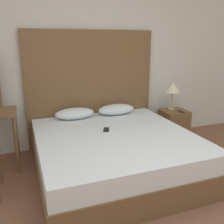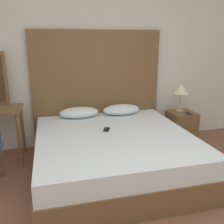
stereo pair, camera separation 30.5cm
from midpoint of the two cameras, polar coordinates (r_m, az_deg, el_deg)
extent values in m
cube|color=silver|center=(3.90, -0.33, 12.33)|extent=(10.00, 0.06, 2.70)
cube|color=brown|center=(3.19, 3.23, -11.12)|extent=(1.88, 1.94, 0.29)
cube|color=silver|center=(3.08, 3.31, -6.92)|extent=(1.84, 1.90, 0.22)
cube|color=brown|center=(3.87, -1.07, 5.24)|extent=(1.97, 0.05, 1.76)
ellipsoid|color=silver|center=(3.67, -5.17, -0.14)|extent=(0.57, 0.29, 0.16)
ellipsoid|color=silver|center=(3.82, 4.45, 0.54)|extent=(0.57, 0.29, 0.16)
cube|color=black|center=(3.17, 1.53, -4.04)|extent=(0.12, 0.17, 0.01)
cube|color=brown|center=(4.25, 17.55, -3.31)|extent=(0.41, 0.39, 0.50)
cylinder|color=tan|center=(4.24, 17.16, 0.29)|extent=(0.11, 0.11, 0.02)
cylinder|color=tan|center=(4.20, 17.32, 2.22)|extent=(0.02, 0.02, 0.27)
cone|color=beige|center=(4.16, 17.56, 5.11)|extent=(0.25, 0.25, 0.16)
cube|color=black|center=(4.13, 19.19, -0.34)|extent=(0.10, 0.16, 0.01)
cylinder|color=brown|center=(3.36, -17.96, -6.48)|extent=(0.04, 0.04, 0.72)
cylinder|color=brown|center=(3.80, -17.61, -3.84)|extent=(0.04, 0.04, 0.72)
cylinder|color=brown|center=(3.27, -21.41, -10.69)|extent=(0.04, 0.04, 0.39)
camera|label=1|loc=(0.15, -87.14, 0.82)|focal=40.00mm
camera|label=2|loc=(0.15, 92.86, -0.82)|focal=40.00mm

